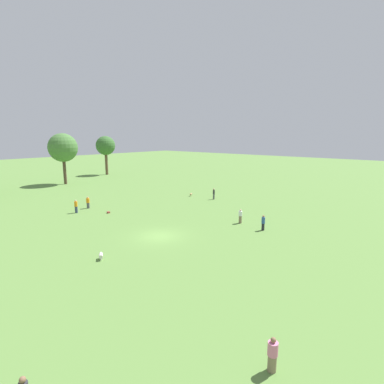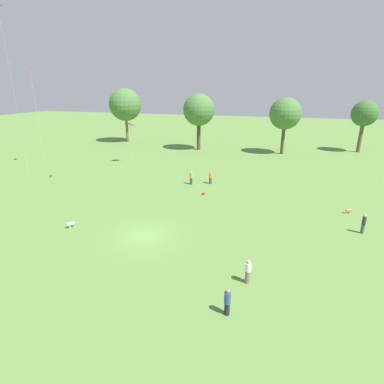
{
  "view_description": "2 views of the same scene",
  "coord_description": "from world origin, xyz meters",
  "px_view_note": "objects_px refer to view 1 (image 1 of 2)",
  "views": [
    {
      "loc": [
        -20.33,
        -21.58,
        10.3
      ],
      "look_at": [
        4.24,
        -0.84,
        4.12
      ],
      "focal_mm": 28.0,
      "sensor_mm": 36.0,
      "label": 1
    },
    {
      "loc": [
        10.94,
        -21.03,
        12.18
      ],
      "look_at": [
        4.2,
        0.33,
        4.39
      ],
      "focal_mm": 28.0,
      "sensor_mm": 36.0,
      "label": 2
    }
  ],
  "objects_px": {
    "person_4": "(214,194)",
    "picnic_bag_2": "(108,212)",
    "person_1": "(272,355)",
    "person_3": "(88,203)",
    "person_0": "(263,223)",
    "dog_0": "(191,194)",
    "dog_1": "(101,255)",
    "person_5": "(76,206)",
    "person_2": "(240,216)"
  },
  "relations": [
    {
      "from": "person_1",
      "to": "dog_0",
      "type": "bearing_deg",
      "value": -93.81
    },
    {
      "from": "person_3",
      "to": "picnic_bag_2",
      "type": "height_order",
      "value": "person_3"
    },
    {
      "from": "person_3",
      "to": "dog_1",
      "type": "relative_size",
      "value": 2.35
    },
    {
      "from": "person_2",
      "to": "dog_0",
      "type": "distance_m",
      "value": 16.98
    },
    {
      "from": "person_1",
      "to": "dog_0",
      "type": "height_order",
      "value": "person_1"
    },
    {
      "from": "person_1",
      "to": "person_2",
      "type": "height_order",
      "value": "person_2"
    },
    {
      "from": "person_2",
      "to": "dog_1",
      "type": "height_order",
      "value": "person_2"
    },
    {
      "from": "dog_0",
      "to": "picnic_bag_2",
      "type": "bearing_deg",
      "value": 65.43
    },
    {
      "from": "person_3",
      "to": "dog_1",
      "type": "xyz_separation_m",
      "value": [
        -8.99,
        -16.93,
        -0.46
      ]
    },
    {
      "from": "person_3",
      "to": "person_4",
      "type": "distance_m",
      "value": 19.26
    },
    {
      "from": "person_4",
      "to": "dog_1",
      "type": "height_order",
      "value": "person_4"
    },
    {
      "from": "person_2",
      "to": "person_5",
      "type": "distance_m",
      "value": 21.73
    },
    {
      "from": "person_3",
      "to": "person_1",
      "type": "bearing_deg",
      "value": -21.07
    },
    {
      "from": "person_3",
      "to": "person_2",
      "type": "bearing_deg",
      "value": 17.81
    },
    {
      "from": "person_0",
      "to": "person_3",
      "type": "xyz_separation_m",
      "value": [
        -6.93,
        23.65,
        -0.03
      ]
    },
    {
      "from": "person_2",
      "to": "person_5",
      "type": "bearing_deg",
      "value": -137.72
    },
    {
      "from": "dog_0",
      "to": "dog_1",
      "type": "relative_size",
      "value": 1.02
    },
    {
      "from": "person_1",
      "to": "person_3",
      "type": "distance_m",
      "value": 35.0
    },
    {
      "from": "person_2",
      "to": "person_5",
      "type": "height_order",
      "value": "person_5"
    },
    {
      "from": "person_3",
      "to": "person_5",
      "type": "bearing_deg",
      "value": -68.55
    },
    {
      "from": "dog_1",
      "to": "person_5",
      "type": "bearing_deg",
      "value": 102.45
    },
    {
      "from": "person_0",
      "to": "person_2",
      "type": "bearing_deg",
      "value": -119.82
    },
    {
      "from": "dog_1",
      "to": "person_3",
      "type": "bearing_deg",
      "value": 97.06
    },
    {
      "from": "picnic_bag_2",
      "to": "person_1",
      "type": "bearing_deg",
      "value": -111.38
    },
    {
      "from": "person_2",
      "to": "person_4",
      "type": "height_order",
      "value": "person_4"
    },
    {
      "from": "dog_1",
      "to": "picnic_bag_2",
      "type": "relative_size",
      "value": 1.98
    },
    {
      "from": "person_5",
      "to": "dog_0",
      "type": "height_order",
      "value": "person_5"
    },
    {
      "from": "person_2",
      "to": "dog_0",
      "type": "relative_size",
      "value": 2.31
    },
    {
      "from": "person_1",
      "to": "dog_1",
      "type": "bearing_deg",
      "value": -56.5
    },
    {
      "from": "dog_1",
      "to": "person_2",
      "type": "bearing_deg",
      "value": 23.42
    },
    {
      "from": "person_0",
      "to": "person_1",
      "type": "relative_size",
      "value": 1.03
    },
    {
      "from": "dog_0",
      "to": "person_1",
      "type": "bearing_deg",
      "value": 114.99
    },
    {
      "from": "person_1",
      "to": "person_5",
      "type": "relative_size",
      "value": 0.93
    },
    {
      "from": "person_4",
      "to": "picnic_bag_2",
      "type": "distance_m",
      "value": 17.1
    },
    {
      "from": "person_4",
      "to": "person_5",
      "type": "bearing_deg",
      "value": -117.04
    },
    {
      "from": "person_5",
      "to": "dog_1",
      "type": "bearing_deg",
      "value": 19.82
    },
    {
      "from": "person_3",
      "to": "picnic_bag_2",
      "type": "relative_size",
      "value": 4.66
    },
    {
      "from": "person_5",
      "to": "dog_1",
      "type": "height_order",
      "value": "person_5"
    },
    {
      "from": "person_4",
      "to": "person_1",
      "type": "bearing_deg",
      "value": -51.2
    },
    {
      "from": "person_2",
      "to": "dog_1",
      "type": "xyz_separation_m",
      "value": [
        -16.63,
        3.42,
        -0.47
      ]
    },
    {
      "from": "person_0",
      "to": "person_4",
      "type": "distance_m",
      "value": 16.53
    },
    {
      "from": "person_1",
      "to": "person_3",
      "type": "relative_size",
      "value": 0.98
    },
    {
      "from": "person_1",
      "to": "person_4",
      "type": "xyz_separation_m",
      "value": [
        27.38,
        23.12,
        0.11
      ]
    },
    {
      "from": "person_4",
      "to": "dog_1",
      "type": "bearing_deg",
      "value": -76.34
    },
    {
      "from": "dog_0",
      "to": "dog_1",
      "type": "distance_m",
      "value": 27.45
    },
    {
      "from": "person_1",
      "to": "person_5",
      "type": "xyz_separation_m",
      "value": [
        8.59,
        32.15,
        0.08
      ]
    },
    {
      "from": "person_0",
      "to": "person_1",
      "type": "height_order",
      "value": "person_0"
    },
    {
      "from": "person_1",
      "to": "dog_1",
      "type": "relative_size",
      "value": 2.3
    },
    {
      "from": "person_2",
      "to": "person_3",
      "type": "xyz_separation_m",
      "value": [
        -7.64,
        20.35,
        -0.01
      ]
    },
    {
      "from": "dog_0",
      "to": "person_4",
      "type": "bearing_deg",
      "value": 164.26
    }
  ]
}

